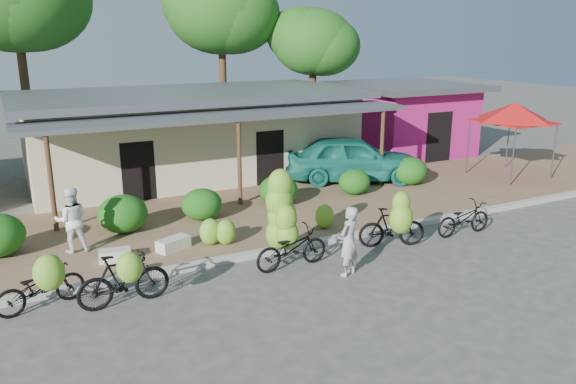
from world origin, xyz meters
The scene contains 26 objects.
ground centered at (0.00, 0.00, 0.00)m, with size 100.00×100.00×0.00m, color #4A4845.
sidewalk centered at (0.00, 5.00, 0.06)m, with size 60.00×6.00×0.12m, color #8E684C.
curb centered at (0.00, 2.00, 0.07)m, with size 60.00×0.25×0.15m, color #A8A399.
shop_main centered at (0.00, 10.93, 1.72)m, with size 13.00×8.50×3.35m.
shop_pink centered at (10.50, 10.99, 1.67)m, with size 6.00×6.00×3.25m.
tree_center_right centered at (3.31, 16.61, 6.71)m, with size 5.36×5.26×8.71m.
tree_near_right centered at (7.31, 14.61, 5.22)m, with size 4.23×4.04×6.80m.
hedge_1 centered at (-3.93, 5.10, 0.65)m, with size 1.37×1.23×1.07m, color #155212.
hedge_2 centered at (-1.63, 5.15, 0.59)m, with size 1.21×1.09×0.94m, color #155212.
hedge_3 centered at (1.06, 5.43, 0.62)m, with size 1.27×1.15×0.99m, color #155212.
hedge_4 centered at (3.96, 5.39, 0.56)m, with size 1.13×1.02×0.88m, color #155212.
hedge_5 centered at (6.51, 5.54, 0.63)m, with size 1.31×1.18×1.02m, color #155212.
red_canopy centered at (10.76, 4.80, 2.61)m, with size 3.50×3.50×2.86m.
bike_far_left centered at (-6.32, 1.37, 0.57)m, with size 1.91×1.42×1.37m.
bike_left centered at (-4.79, 0.78, 0.63)m, with size 1.92×1.16×1.41m.
bike_center centered at (-0.83, 1.25, 0.93)m, with size 1.93×1.24×2.34m.
bike_right centered at (2.14, 0.84, 0.70)m, with size 1.87×1.42×1.69m.
bike_far_right centered at (4.55, 0.82, 0.48)m, with size 1.82×0.66×0.95m.
loose_banana_a centered at (-1.75, 2.89, 0.46)m, with size 0.54×0.46×0.68m, color #8AC130.
loose_banana_b centered at (-2.12, 3.05, 0.48)m, with size 0.57×0.49×0.72m, color #8AC130.
loose_banana_c centered at (1.21, 2.81, 0.47)m, with size 0.56×0.48×0.70m, color #8AC130.
sack_near centered at (-3.09, 3.16, 0.27)m, with size 0.85×0.40×0.30m, color silver.
sack_far centered at (-4.57, 3.10, 0.26)m, with size 0.75×0.38×0.28m, color silver.
vendor centered at (0.16, 0.00, 0.83)m, with size 0.61×0.40×1.67m, color #9C9C9C.
bystander centered at (-5.36, 4.20, 0.96)m, with size 0.81×0.63×1.68m, color white.
teal_van centered at (4.94, 7.00, 0.98)m, with size 2.02×5.03×1.71m, color #187062.
Camera 1 is at (-6.69, -10.15, 5.41)m, focal length 35.00 mm.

